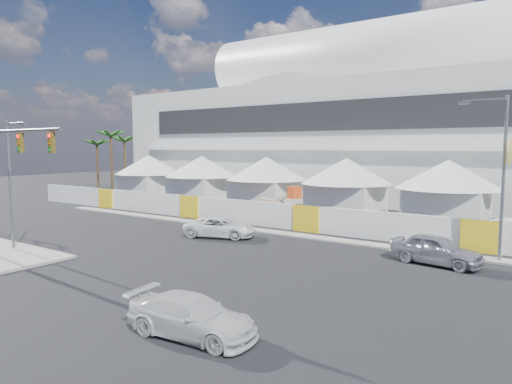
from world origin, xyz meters
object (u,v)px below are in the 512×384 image
Objects in this scene: pickup_curb at (220,227)px; pickup_near at (192,316)px; streetlight_median at (11,176)px; boom_lift at (269,211)px; sedan_silver at (436,249)px; streetlight_curb at (500,166)px.

pickup_near is at bearing -164.09° from pickup_curb.
streetlight_median is 19.89m from boom_lift.
streetlight_curb reaches higher than sedan_silver.
pickup_curb is 0.55× the size of streetlight_curb.
sedan_silver is at bearing -106.89° from pickup_curb.
pickup_curb is 13.71m from streetlight_median.
streetlight_curb is 18.92m from boom_lift.
streetlight_curb is (2.59, 2.57, 4.53)m from sedan_silver.
pickup_near is (-4.45, -14.73, -0.14)m from sedan_silver.
streetlight_median is at bearing 126.28° from sedan_silver.
boom_lift is at bearing 69.63° from streetlight_median.
pickup_curb is 1.07× the size of pickup_near.
streetlight_curb is (24.71, 14.17, 0.70)m from streetlight_median.
pickup_near is at bearing -40.19° from boom_lift.
sedan_silver is at bearing -0.74° from boom_lift.
pickup_near is 0.61× the size of streetlight_median.
sedan_silver is at bearing -135.16° from streetlight_curb.
pickup_curb is at bearing 54.94° from streetlight_median.
streetlight_curb is (17.17, 3.42, 4.65)m from pickup_curb.
streetlight_median is at bearing 73.80° from pickup_near.
boom_lift is at bearing 20.74° from pickup_near.
streetlight_median reaches higher than pickup_curb.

